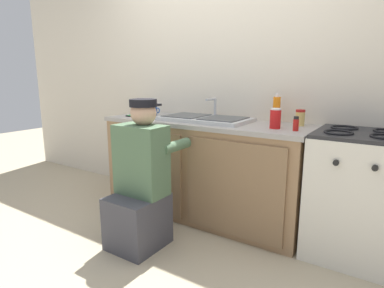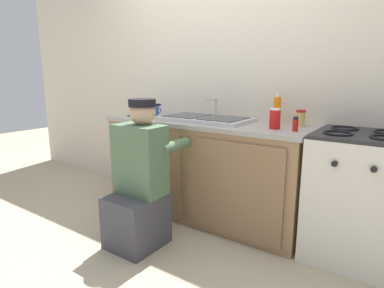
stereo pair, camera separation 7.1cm
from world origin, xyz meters
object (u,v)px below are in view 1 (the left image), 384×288
(stove_range, at_px, (356,195))
(coffee_mug, at_px, (153,110))
(plumber_person, at_px, (140,187))
(soda_cup_red, at_px, (275,119))
(soap_bottle_orange, at_px, (276,110))
(cell_phone, at_px, (133,115))
(sink_double_basin, at_px, (205,118))
(condiment_jar, at_px, (300,118))
(spice_bottle_red, at_px, (296,124))

(stove_range, xyz_separation_m, coffee_mug, (-1.88, 0.06, 0.48))
(plumber_person, distance_m, soda_cup_red, 1.13)
(stove_range, xyz_separation_m, soap_bottle_orange, (-0.66, 0.17, 0.54))
(coffee_mug, height_order, soda_cup_red, soda_cup_red)
(cell_phone, height_order, soap_bottle_orange, soap_bottle_orange)
(plumber_person, xyz_separation_m, cell_phone, (-0.65, 0.63, 0.43))
(sink_double_basin, height_order, plumber_person, plumber_person)
(sink_double_basin, height_order, cell_phone, sink_double_basin)
(condiment_jar, bearing_deg, coffee_mug, -175.92)
(soda_cup_red, bearing_deg, spice_bottle_red, -7.99)
(spice_bottle_red, bearing_deg, stove_range, 13.02)
(condiment_jar, bearing_deg, sink_double_basin, -168.76)
(plumber_person, relative_size, cell_phone, 7.89)
(spice_bottle_red, bearing_deg, plumber_person, -146.14)
(condiment_jar, bearing_deg, plumber_person, -135.37)
(cell_phone, bearing_deg, sink_double_basin, 7.79)
(plumber_person, bearing_deg, sink_double_basin, 81.21)
(coffee_mug, bearing_deg, spice_bottle_red, -6.10)
(sink_double_basin, relative_size, soap_bottle_orange, 3.20)
(sink_double_basin, height_order, stove_range, sink_double_basin)
(soda_cup_red, xyz_separation_m, soap_bottle_orange, (-0.08, 0.25, 0.04))
(soap_bottle_orange, bearing_deg, coffee_mug, -174.71)
(condiment_jar, distance_m, cell_phone, 1.57)
(sink_double_basin, bearing_deg, spice_bottle_red, -6.95)
(sink_double_basin, distance_m, soda_cup_red, 0.67)
(sink_double_basin, distance_m, spice_bottle_red, 0.83)
(stove_range, height_order, cell_phone, stove_range)
(plumber_person, distance_m, spice_bottle_red, 1.22)
(stove_range, distance_m, cell_phone, 2.06)
(spice_bottle_red, distance_m, soap_bottle_orange, 0.36)
(stove_range, bearing_deg, cell_phone, -177.10)
(spice_bottle_red, bearing_deg, cell_phone, -179.88)
(condiment_jar, height_order, soap_bottle_orange, soap_bottle_orange)
(sink_double_basin, relative_size, condiment_jar, 6.25)
(plumber_person, bearing_deg, cell_phone, 135.86)
(plumber_person, height_order, condiment_jar, plumber_person)
(soda_cup_red, bearing_deg, stove_range, 7.38)
(sink_double_basin, xyz_separation_m, coffee_mug, (-0.63, 0.06, 0.03))
(sink_double_basin, xyz_separation_m, spice_bottle_red, (0.83, -0.10, 0.03))
(sink_double_basin, relative_size, stove_range, 0.88)
(stove_range, xyz_separation_m, spice_bottle_red, (-0.43, -0.10, 0.48))
(coffee_mug, bearing_deg, stove_range, -1.74)
(sink_double_basin, xyz_separation_m, soda_cup_red, (0.67, -0.08, 0.06))
(plumber_person, height_order, soda_cup_red, plumber_person)
(stove_range, distance_m, soda_cup_red, 0.78)
(stove_range, relative_size, soda_cup_red, 5.97)
(spice_bottle_red, distance_m, coffee_mug, 1.47)
(soap_bottle_orange, bearing_deg, spice_bottle_red, -48.37)
(stove_range, bearing_deg, spice_bottle_red, -166.98)
(stove_range, distance_m, condiment_jar, 0.70)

